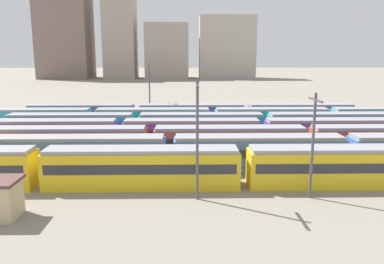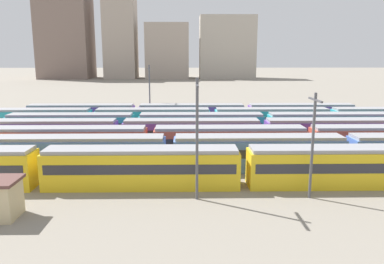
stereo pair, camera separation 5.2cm
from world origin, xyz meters
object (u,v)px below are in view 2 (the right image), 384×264
(train_track_0, at_px, (142,167))
(train_track_3, at_px, (262,133))
(catenary_pole_0, at_px, (313,140))
(train_track_6, at_px, (192,115))
(catenary_pole_2, at_px, (197,134))
(train_track_5, at_px, (330,119))
(catenary_pole_1, at_px, (150,91))

(train_track_0, relative_size, train_track_3, 0.75)
(catenary_pole_0, bearing_deg, train_track_6, 105.69)
(train_track_6, bearing_deg, catenary_pole_2, -90.21)
(train_track_0, relative_size, train_track_6, 1.00)
(train_track_6, bearing_deg, train_track_5, -13.22)
(train_track_3, bearing_deg, train_track_5, 38.76)
(train_track_0, distance_m, train_track_6, 31.62)
(train_track_0, height_order, catenary_pole_2, catenary_pole_2)
(train_track_0, distance_m, catenary_pole_1, 34.27)
(catenary_pole_2, bearing_deg, catenary_pole_0, 1.00)
(train_track_6, distance_m, catenary_pole_2, 34.62)
(catenary_pole_0, bearing_deg, train_track_0, 168.37)
(train_track_3, xyz_separation_m, train_track_6, (-9.18, 15.60, -0.00))
(train_track_0, bearing_deg, catenary_pole_2, -32.60)
(train_track_0, height_order, train_track_3, same)
(train_track_3, bearing_deg, catenary_pole_0, -88.65)
(train_track_6, relative_size, catenary_pole_1, 5.40)
(catenary_pole_1, height_order, catenary_pole_2, catenary_pole_1)
(catenary_pole_0, bearing_deg, catenary_pole_2, -179.00)
(train_track_6, height_order, catenary_pole_0, catenary_pole_0)
(train_track_3, xyz_separation_m, catenary_pole_2, (-9.31, -18.81, 3.81))
(catenary_pole_1, distance_m, catenary_pole_2, 37.89)
(train_track_5, distance_m, catenary_pole_1, 30.83)
(train_track_3, height_order, catenary_pole_2, catenary_pole_2)
(catenary_pole_1, relative_size, catenary_pole_2, 1.00)
(train_track_5, height_order, catenary_pole_1, catenary_pole_1)
(catenary_pole_1, bearing_deg, train_track_0, -86.19)
(train_track_0, relative_size, catenary_pole_0, 6.14)
(catenary_pole_0, distance_m, catenary_pole_2, 9.77)
(train_track_0, height_order, train_track_6, same)
(train_track_6, distance_m, catenary_pole_0, 35.70)
(train_track_5, distance_m, train_track_6, 22.74)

